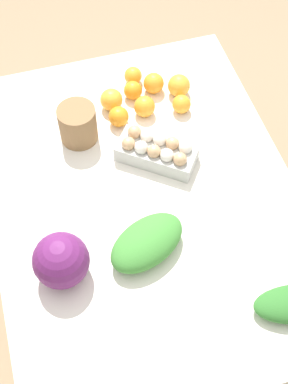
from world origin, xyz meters
TOP-DOWN VIEW (x-y plane):
  - ground_plane at (0.00, 0.00)m, footprint 8.00×8.00m
  - dining_table at (0.00, 0.00)m, footprint 1.30×0.96m
  - cabbage_purple at (0.19, -0.29)m, footprint 0.16×0.16m
  - egg_carton at (-0.13, 0.08)m, footprint 0.25×0.27m
  - paper_bag at (-0.29, -0.14)m, footprint 0.13×0.13m
  - greens_bunch_beet_tops at (0.19, -0.05)m, footprint 0.23×0.28m
  - orange_0 at (-0.31, 0.22)m, footprint 0.07×0.07m
  - orange_1 at (-0.42, 0.08)m, footprint 0.07×0.07m
  - orange_2 at (-0.49, 0.10)m, footprint 0.06×0.06m
  - orange_3 at (-0.43, 0.16)m, footprint 0.07×0.07m
  - orange_4 at (-0.33, 0.10)m, footprint 0.07×0.07m
  - orange_5 at (-0.39, 0.24)m, footprint 0.08×0.08m
  - orange_6 at (-0.39, -0.01)m, footprint 0.08×0.08m
  - orange_7 at (-0.31, -0.00)m, footprint 0.07×0.07m

SIDE VIEW (x-z plane):
  - ground_plane at x=0.00m, z-range 0.00..0.00m
  - dining_table at x=0.00m, z-range 0.26..0.97m
  - orange_2 at x=-0.49m, z-range 0.71..0.77m
  - orange_0 at x=-0.31m, z-range 0.71..0.77m
  - orange_1 at x=-0.42m, z-range 0.71..0.77m
  - orange_7 at x=-0.31m, z-range 0.71..0.78m
  - orange_4 at x=-0.33m, z-range 0.71..0.78m
  - orange_3 at x=-0.43m, z-range 0.71..0.78m
  - orange_6 at x=-0.39m, z-range 0.71..0.78m
  - orange_5 at x=-0.39m, z-range 0.71..0.79m
  - egg_carton at x=-0.13m, z-range 0.70..0.80m
  - greens_bunch_beet_tops at x=0.19m, z-range 0.71..0.79m
  - paper_bag at x=-0.29m, z-range 0.71..0.84m
  - cabbage_purple at x=0.19m, z-range 0.71..0.87m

